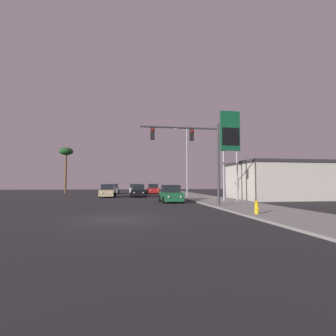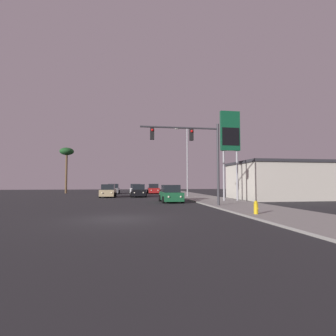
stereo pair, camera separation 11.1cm
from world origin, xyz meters
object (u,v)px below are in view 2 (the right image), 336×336
Objects in this scene: car_red at (153,189)px; car_grey at (114,189)px; fire_hydrant at (256,208)px; traffic_light_mast at (197,148)px; palm_tree_far at (67,154)px; car_tan at (108,191)px; car_black at (138,191)px; gas_station_sign at (230,136)px; street_lamp at (186,158)px; car_green at (171,194)px; car_white at (136,189)px.

car_red is 1.01× the size of car_grey.
car_red is 5.72× the size of fire_hydrant.
traffic_light_mast is 32.48m from palm_tree_far.
car_tan is 16.49m from palm_tree_far.
car_black is 0.48× the size of gas_station_sign.
fire_hydrant is at bearing 105.58° from car_black.
car_grey is 0.48× the size of street_lamp.
car_black reaches higher than fire_hydrant.
car_grey is 24.49m from gas_station_sign.
car_tan is 0.48× the size of street_lamp.
car_green is at bearing 175.15° from gas_station_sign.
traffic_light_mast is at bearing -99.42° from street_lamp.
street_lamp reaches higher than car_tan.
car_grey is 32.46m from fire_hydrant.
traffic_light_mast is at bearing 119.47° from car_tan.
gas_station_sign is (8.80, -19.80, 5.86)m from car_white.
street_lamp is 11.84× the size of fire_hydrant.
palm_tree_far is at bearing -55.61° from car_tan.
car_white is at bearing -109.89° from car_tan.
traffic_light_mast is 8.55× the size of fire_hydrant.
car_white and car_red have the same top height.
car_tan is at bearing 2.21° from car_black.
gas_station_sign is at bearing -72.37° from street_lamp.
car_grey is 0.99× the size of car_tan.
traffic_light_mast is 7.42m from fire_hydrant.
car_red is at bearing -90.51° from car_green.
gas_station_sign is 11.84× the size of fire_hydrant.
car_white is at bearing 100.84° from fire_hydrant.
car_green is 11.70m from fire_hydrant.
street_lamp is (3.11, -11.65, 4.36)m from car_red.
car_black is at bearing -46.73° from palm_tree_far.
palm_tree_far reaches higher than car_tan.
traffic_light_mast reaches higher than fire_hydrant.
car_tan is at bearing -57.88° from palm_tree_far.
car_white is 10.26m from car_tan.
fire_hydrant is (9.73, -21.09, -0.27)m from car_tan.
car_black is 0.48× the size of street_lamp.
car_red reaches higher than fire_hydrant.
car_green is 0.48× the size of street_lamp.
fire_hydrant is at bearing -90.94° from street_lamp.
car_green is 27.82m from palm_tree_far.
street_lamp reaches higher than car_green.
car_tan is at bearing 114.76° from fire_hydrant.
fire_hydrant is (1.88, -5.82, -4.18)m from traffic_light_mast.
fire_hydrant is at bearing 107.79° from car_grey.
car_red is 6.74m from car_grey.
car_black is 10.50m from car_grey.
car_white is 1.01× the size of car_green.
gas_station_sign is (5.98, -0.51, 5.86)m from car_green.
car_tan is 0.54× the size of palm_tree_far.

